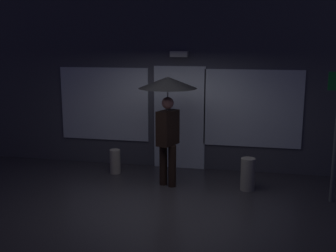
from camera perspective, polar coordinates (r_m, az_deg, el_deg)
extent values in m
plane|color=#38353A|center=(7.08, -1.62, -10.87)|extent=(18.00, 18.00, 0.00)
cube|color=#4C4C56|center=(8.87, 1.81, 7.19)|extent=(10.48, 0.30, 4.05)
cube|color=white|center=(8.82, 1.59, 1.12)|extent=(1.10, 0.04, 2.20)
cube|color=white|center=(9.22, -8.78, 3.02)|extent=(2.00, 0.04, 1.60)
cube|color=white|center=(8.65, 11.60, 2.35)|extent=(2.00, 0.04, 1.60)
cube|color=white|center=(8.60, 1.54, 9.90)|extent=(0.36, 0.16, 0.12)
cylinder|color=black|center=(7.81, 0.58, -5.55)|extent=(0.15, 0.15, 0.80)
cylinder|color=black|center=(7.92, -0.65, -5.32)|extent=(0.15, 0.15, 0.80)
cube|color=black|center=(7.68, -0.04, -0.25)|extent=(0.39, 0.52, 0.65)
cube|color=silver|center=(7.66, -1.00, -0.28)|extent=(0.07, 0.14, 0.52)
cube|color=red|center=(7.67, -1.00, -0.43)|extent=(0.04, 0.06, 0.42)
sphere|color=tan|center=(7.60, -0.04, 3.19)|extent=(0.22, 0.22, 0.22)
cylinder|color=slate|center=(7.60, -0.04, 3.37)|extent=(0.02, 0.02, 0.92)
cone|color=black|center=(7.55, -0.04, 6.02)|extent=(1.08, 1.08, 0.21)
cylinder|color=#595B60|center=(7.44, 22.21, -1.26)|extent=(0.07, 0.07, 2.32)
cylinder|color=#B2A899|center=(8.70, -7.31, -4.87)|extent=(0.22, 0.22, 0.50)
cylinder|color=#9E998E|center=(7.80, 10.95, -6.55)|extent=(0.26, 0.26, 0.61)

